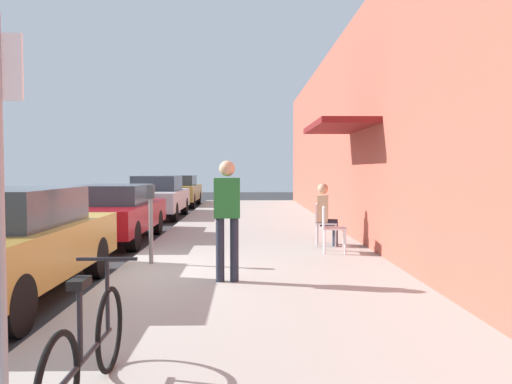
{
  "coord_description": "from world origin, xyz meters",
  "views": [
    {
      "loc": [
        2.04,
        -7.52,
        1.69
      ],
      "look_at": [
        2.31,
        5.53,
        1.11
      ],
      "focal_mm": 34.52,
      "sensor_mm": 36.0,
      "label": 1
    }
  ],
  "objects_px": {
    "cafe_chair_1": "(323,221)",
    "parked_car_3": "(178,190)",
    "parked_car_0": "(2,243)",
    "parked_car_2": "(157,196)",
    "seated_patron_1": "(326,212)",
    "street_sign": "(0,177)",
    "cafe_chair_0": "(330,226)",
    "parked_car_1": "(112,212)",
    "bicycle_0": "(88,350)",
    "pedestrian_standing": "(227,211)",
    "parking_meter": "(151,218)"
  },
  "relations": [
    {
      "from": "bicycle_0",
      "to": "cafe_chair_0",
      "type": "bearing_deg",
      "value": 66.07
    },
    {
      "from": "parked_car_2",
      "to": "seated_patron_1",
      "type": "relative_size",
      "value": 3.41
    },
    {
      "from": "cafe_chair_1",
      "to": "seated_patron_1",
      "type": "relative_size",
      "value": 0.67
    },
    {
      "from": "bicycle_0",
      "to": "cafe_chair_0",
      "type": "xyz_separation_m",
      "value": [
        2.66,
        6.0,
        0.14
      ]
    },
    {
      "from": "cafe_chair_0",
      "to": "street_sign",
      "type": "bearing_deg",
      "value": -118.5
    },
    {
      "from": "street_sign",
      "to": "cafe_chair_0",
      "type": "height_order",
      "value": "street_sign"
    },
    {
      "from": "cafe_chair_0",
      "to": "cafe_chair_1",
      "type": "xyz_separation_m",
      "value": [
        0.0,
        0.92,
        0.0
      ]
    },
    {
      "from": "parking_meter",
      "to": "cafe_chair_1",
      "type": "relative_size",
      "value": 1.52
    },
    {
      "from": "parking_meter",
      "to": "cafe_chair_1",
      "type": "distance_m",
      "value": 3.76
    },
    {
      "from": "cafe_chair_0",
      "to": "pedestrian_standing",
      "type": "bearing_deg",
      "value": -127.82
    },
    {
      "from": "cafe_chair_1",
      "to": "parked_car_3",
      "type": "bearing_deg",
      "value": 110.42
    },
    {
      "from": "parked_car_0",
      "to": "parked_car_3",
      "type": "distance_m",
      "value": 16.58
    },
    {
      "from": "pedestrian_standing",
      "to": "parked_car_2",
      "type": "bearing_deg",
      "value": 105.24
    },
    {
      "from": "street_sign",
      "to": "pedestrian_standing",
      "type": "height_order",
      "value": "street_sign"
    },
    {
      "from": "parked_car_2",
      "to": "pedestrian_standing",
      "type": "xyz_separation_m",
      "value": [
        2.88,
        -10.55,
        0.36
      ]
    },
    {
      "from": "cafe_chair_1",
      "to": "parked_car_0",
      "type": "bearing_deg",
      "value": -141.02
    },
    {
      "from": "parked_car_0",
      "to": "parked_car_1",
      "type": "distance_m",
      "value": 5.24
    },
    {
      "from": "parked_car_1",
      "to": "bicycle_0",
      "type": "relative_size",
      "value": 2.57
    },
    {
      "from": "cafe_chair_1",
      "to": "parked_car_1",
      "type": "bearing_deg",
      "value": 163.55
    },
    {
      "from": "parked_car_0",
      "to": "street_sign",
      "type": "distance_m",
      "value": 3.51
    },
    {
      "from": "street_sign",
      "to": "pedestrian_standing",
      "type": "distance_m",
      "value": 3.86
    },
    {
      "from": "street_sign",
      "to": "cafe_chair_1",
      "type": "relative_size",
      "value": 2.99
    },
    {
      "from": "parking_meter",
      "to": "street_sign",
      "type": "xyz_separation_m",
      "value": [
        -0.05,
        -4.91,
        0.75
      ]
    },
    {
      "from": "seated_patron_1",
      "to": "pedestrian_standing",
      "type": "height_order",
      "value": "pedestrian_standing"
    },
    {
      "from": "parked_car_0",
      "to": "seated_patron_1",
      "type": "distance_m",
      "value": 6.14
    },
    {
      "from": "bicycle_0",
      "to": "street_sign",
      "type": "bearing_deg",
      "value": 176.84
    },
    {
      "from": "bicycle_0",
      "to": "cafe_chair_1",
      "type": "distance_m",
      "value": 7.42
    },
    {
      "from": "pedestrian_standing",
      "to": "street_sign",
      "type": "bearing_deg",
      "value": -111.09
    },
    {
      "from": "parked_car_0",
      "to": "parked_car_2",
      "type": "height_order",
      "value": "parked_car_2"
    },
    {
      "from": "parking_meter",
      "to": "parked_car_0",
      "type": "bearing_deg",
      "value": -129.8
    },
    {
      "from": "parked_car_0",
      "to": "bicycle_0",
      "type": "height_order",
      "value": "parked_car_0"
    },
    {
      "from": "parked_car_0",
      "to": "parked_car_2",
      "type": "xyz_separation_m",
      "value": [
        0.0,
        11.07,
        0.01
      ]
    },
    {
      "from": "parked_car_0",
      "to": "seated_patron_1",
      "type": "relative_size",
      "value": 3.41
    },
    {
      "from": "parked_car_1",
      "to": "parking_meter",
      "type": "relative_size",
      "value": 3.33
    },
    {
      "from": "parked_car_3",
      "to": "parking_meter",
      "type": "xyz_separation_m",
      "value": [
        1.55,
        -14.72,
        0.14
      ]
    },
    {
      "from": "seated_patron_1",
      "to": "pedestrian_standing",
      "type": "bearing_deg",
      "value": -120.18
    },
    {
      "from": "street_sign",
      "to": "cafe_chair_0",
      "type": "distance_m",
      "value": 6.87
    },
    {
      "from": "parked_car_3",
      "to": "street_sign",
      "type": "height_order",
      "value": "street_sign"
    },
    {
      "from": "bicycle_0",
      "to": "parked_car_1",
      "type": "bearing_deg",
      "value": 104.02
    },
    {
      "from": "cafe_chair_0",
      "to": "parking_meter",
      "type": "bearing_deg",
      "value": -161.67
    },
    {
      "from": "seated_patron_1",
      "to": "pedestrian_standing",
      "type": "xyz_separation_m",
      "value": [
        -1.93,
        -3.31,
        0.3
      ]
    },
    {
      "from": "parked_car_1",
      "to": "parked_car_3",
      "type": "height_order",
      "value": "parked_car_3"
    },
    {
      "from": "parked_car_3",
      "to": "seated_patron_1",
      "type": "xyz_separation_m",
      "value": [
        4.8,
        -12.75,
        0.07
      ]
    },
    {
      "from": "parking_meter",
      "to": "bicycle_0",
      "type": "bearing_deg",
      "value": -83.91
    },
    {
      "from": "parking_meter",
      "to": "pedestrian_standing",
      "type": "bearing_deg",
      "value": -45.46
    },
    {
      "from": "cafe_chair_0",
      "to": "cafe_chair_1",
      "type": "height_order",
      "value": "same"
    },
    {
      "from": "parked_car_2",
      "to": "cafe_chair_0",
      "type": "height_order",
      "value": "parked_car_2"
    },
    {
      "from": "parked_car_0",
      "to": "cafe_chair_1",
      "type": "height_order",
      "value": "parked_car_0"
    },
    {
      "from": "seated_patron_1",
      "to": "pedestrian_standing",
      "type": "distance_m",
      "value": 3.84
    },
    {
      "from": "parked_car_3",
      "to": "cafe_chair_0",
      "type": "relative_size",
      "value": 5.06
    }
  ]
}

